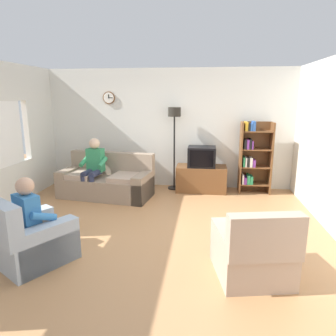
% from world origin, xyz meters
% --- Properties ---
extents(ground_plane, '(12.00, 12.00, 0.00)m').
position_xyz_m(ground_plane, '(0.00, 0.00, 0.00)').
color(ground_plane, '#B27F51').
extents(back_wall_assembly, '(6.20, 0.17, 2.70)m').
position_xyz_m(back_wall_assembly, '(-0.00, 2.66, 1.35)').
color(back_wall_assembly, silver).
rests_on(back_wall_assembly, ground_plane).
extents(couch, '(2.00, 1.13, 0.90)m').
position_xyz_m(couch, '(-1.21, 1.64, 0.31)').
color(couch, gray).
rests_on(couch, ground_plane).
extents(tv_stand, '(1.10, 0.56, 0.57)m').
position_xyz_m(tv_stand, '(0.78, 2.25, 0.29)').
color(tv_stand, brown).
rests_on(tv_stand, ground_plane).
extents(tv, '(0.60, 0.49, 0.44)m').
position_xyz_m(tv, '(0.78, 2.23, 0.79)').
color(tv, black).
rests_on(tv, tv_stand).
extents(bookshelf, '(0.68, 0.36, 1.57)m').
position_xyz_m(bookshelf, '(1.88, 2.32, 0.80)').
color(bookshelf, brown).
rests_on(bookshelf, ground_plane).
extents(floor_lamp, '(0.28, 0.28, 1.85)m').
position_xyz_m(floor_lamp, '(0.16, 2.35, 1.45)').
color(floor_lamp, black).
rests_on(floor_lamp, ground_plane).
extents(armchair_near_window, '(1.15, 1.17, 0.90)m').
position_xyz_m(armchair_near_window, '(-1.32, -1.08, 0.29)').
color(armchair_near_window, '#9EADBC').
rests_on(armchair_near_window, ground_plane).
extents(armchair_near_bookshelf, '(0.96, 1.02, 0.90)m').
position_xyz_m(armchair_near_bookshelf, '(1.43, -1.07, 0.29)').
color(armchair_near_bookshelf, tan).
rests_on(armchair_near_bookshelf, ground_plane).
extents(person_on_couch, '(0.55, 0.57, 1.24)m').
position_xyz_m(person_on_couch, '(-1.44, 1.53, 0.70)').
color(person_on_couch, '#338C59').
rests_on(person_on_couch, ground_plane).
extents(person_in_left_armchair, '(0.61, 0.64, 1.12)m').
position_xyz_m(person_in_left_armchair, '(-1.27, -1.00, 0.60)').
color(person_in_left_armchair, '#3372B2').
rests_on(person_in_left_armchair, ground_plane).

